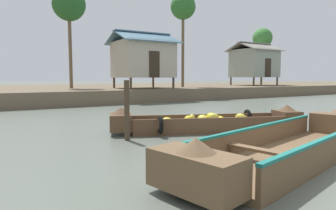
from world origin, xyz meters
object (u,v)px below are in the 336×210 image
at_px(banana_boat, 208,122).
at_px(palm_tree_near, 183,8).
at_px(viewer_boat, 291,145).
at_px(palm_tree_far, 262,39).
at_px(mooring_post, 127,110).
at_px(stilt_house_mid_left, 254,63).
at_px(stilt_house_left, 143,59).
at_px(palm_tree_mid, 69,5).

relative_size(banana_boat, palm_tree_near, 0.76).
bearing_deg(viewer_boat, palm_tree_far, 42.76).
bearing_deg(mooring_post, stilt_house_mid_left, 35.34).
relative_size(stilt_house_left, palm_tree_near, 0.58).
relative_size(banana_boat, stilt_house_left, 1.31).
bearing_deg(palm_tree_far, palm_tree_mid, -177.75).
relative_size(stilt_house_mid_left, mooring_post, 2.76).
relative_size(banana_boat, stilt_house_mid_left, 1.32).
xyz_separation_m(viewer_boat, palm_tree_far, (20.81, 19.24, 5.70)).
bearing_deg(stilt_house_left, palm_tree_mid, 151.12).
relative_size(stilt_house_left, palm_tree_mid, 0.62).
xyz_separation_m(palm_tree_near, mooring_post, (-11.00, -13.75, -6.60)).
bearing_deg(palm_tree_near, palm_tree_far, 10.02).
height_order(banana_boat, viewer_boat, viewer_boat).
distance_m(palm_tree_mid, mooring_post, 16.34).
xyz_separation_m(stilt_house_left, palm_tree_far, (16.37, 3.36, 2.93)).
bearing_deg(palm_tree_mid, viewer_boat, -89.50).
height_order(palm_tree_mid, mooring_post, palm_tree_mid).
height_order(stilt_house_left, mooring_post, stilt_house_left).
bearing_deg(stilt_house_mid_left, stilt_house_left, -172.96).
bearing_deg(banana_boat, palm_tree_near, 58.89).
height_order(stilt_house_left, palm_tree_near, palm_tree_near).
bearing_deg(palm_tree_mid, palm_tree_near, -8.25).
height_order(stilt_house_left, stilt_house_mid_left, stilt_house_mid_left).
distance_m(viewer_boat, palm_tree_mid, 19.55).
xyz_separation_m(viewer_boat, palm_tree_mid, (-0.16, 18.42, 6.54)).
relative_size(stilt_house_left, stilt_house_mid_left, 1.01).
height_order(palm_tree_near, mooring_post, palm_tree_near).
distance_m(stilt_house_left, stilt_house_mid_left, 13.43).
bearing_deg(palm_tree_near, mooring_post, -128.66).
distance_m(banana_boat, stilt_house_left, 13.49).
bearing_deg(banana_boat, palm_tree_far, 38.07).
xyz_separation_m(stilt_house_left, mooring_post, (-6.65, -12.52, -2.24)).
bearing_deg(viewer_boat, banana_boat, 82.22).
height_order(stilt_house_left, palm_tree_mid, palm_tree_mid).
relative_size(viewer_boat, stilt_house_left, 1.53).
bearing_deg(stilt_house_mid_left, palm_tree_near, -177.39).
bearing_deg(stilt_house_mid_left, palm_tree_mid, 177.16).
relative_size(stilt_house_mid_left, palm_tree_far, 0.71).
bearing_deg(mooring_post, stilt_house_left, 62.02).
xyz_separation_m(banana_boat, palm_tree_mid, (-0.61, 15.13, 6.53)).
height_order(stilt_house_left, palm_tree_far, palm_tree_far).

